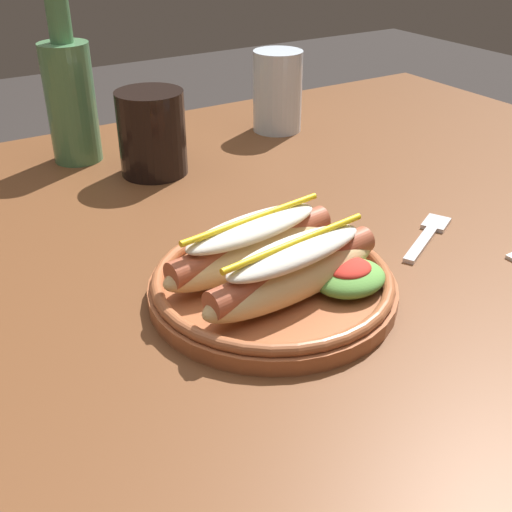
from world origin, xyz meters
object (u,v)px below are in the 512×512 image
at_px(fork, 428,234).
at_px(water_cup, 278,91).
at_px(hot_dog_plate, 276,273).
at_px(glass_bottle, 70,96).
at_px(soda_cup, 152,133).

bearing_deg(fork, water_cup, 53.18).
bearing_deg(hot_dog_plate, fork, 3.53).
relative_size(water_cup, glass_bottle, 0.52).
bearing_deg(glass_bottle, water_cup, -7.04).
bearing_deg(glass_bottle, hot_dog_plate, -84.33).
distance_m(fork, glass_bottle, 0.52).
bearing_deg(water_cup, fork, -98.35).
distance_m(fork, water_cup, 0.41).
height_order(soda_cup, glass_bottle, glass_bottle).
bearing_deg(glass_bottle, fork, -59.47).
relative_size(hot_dog_plate, soda_cup, 2.09).
bearing_deg(water_cup, hot_dog_plate, -123.44).
bearing_deg(water_cup, soda_cup, -165.10).
height_order(fork, water_cup, water_cup).
bearing_deg(hot_dog_plate, water_cup, 56.56).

